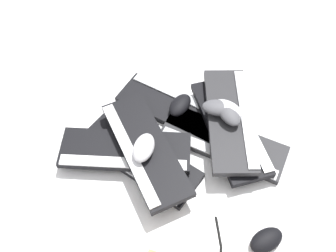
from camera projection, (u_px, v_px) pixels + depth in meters
ground_plane at (186, 137)px, 1.35m from camera, size 3.20×3.20×0.00m
keyboard_0 at (223, 143)px, 1.32m from camera, size 0.45×0.17×0.03m
keyboard_1 at (175, 109)px, 1.41m from camera, size 0.46×0.21×0.03m
keyboard_2 at (139, 158)px, 1.28m from camera, size 0.46×0.25×0.03m
keyboard_3 at (125, 151)px, 1.27m from camera, size 0.46×0.29×0.03m
keyboard_4 at (231, 127)px, 1.32m from camera, size 0.39×0.44×0.03m
keyboard_5 at (145, 149)px, 1.24m from camera, size 0.43×0.41×0.03m
keyboard_6 at (230, 118)px, 1.31m from camera, size 0.31×0.46×0.03m
mouse_0 at (144, 148)px, 1.20m from camera, size 0.08×0.12×0.04m
mouse_1 at (228, 109)px, 1.28m from camera, size 0.12×0.09×0.04m
mouse_2 at (180, 105)px, 1.37m from camera, size 0.08×0.12×0.04m
mouse_3 at (229, 113)px, 1.28m from camera, size 0.12×0.12×0.04m
mouse_4 at (218, 108)px, 1.29m from camera, size 0.12×0.09×0.04m
mouse_5 at (266, 240)px, 1.12m from camera, size 0.12×0.13×0.04m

